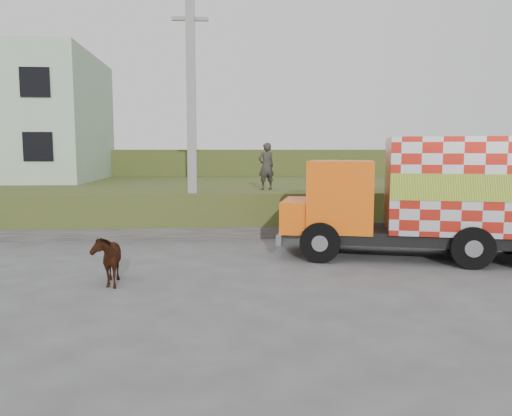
{
  "coord_description": "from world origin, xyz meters",
  "views": [
    {
      "loc": [
        -0.21,
        -12.36,
        2.91
      ],
      "look_at": [
        0.93,
        1.71,
        1.3
      ],
      "focal_mm": 35.0,
      "sensor_mm": 36.0,
      "label": 1
    }
  ],
  "objects": [
    {
      "name": "ground",
      "position": [
        0.0,
        0.0,
        0.0
      ],
      "size": [
        120.0,
        120.0,
        0.0
      ],
      "primitive_type": "plane",
      "color": "#474749",
      "rests_on": "ground"
    },
    {
      "name": "retaining_strip",
      "position": [
        -2.0,
        4.2,
        0.2
      ],
      "size": [
        16.0,
        0.5,
        0.4
      ],
      "primitive_type": "cube",
      "color": "#595651",
      "rests_on": "ground"
    },
    {
      "name": "utility_pole",
      "position": [
        -1.0,
        4.6,
        4.08
      ],
      "size": [
        1.2,
        0.3,
        8.0
      ],
      "color": "gray",
      "rests_on": "ground"
    },
    {
      "name": "cargo_truck",
      "position": [
        5.66,
        0.63,
        1.69
      ],
      "size": [
        7.69,
        4.19,
        3.27
      ],
      "rotation": [
        0.0,
        0.0,
        -0.27
      ],
      "color": "black",
      "rests_on": "ground"
    },
    {
      "name": "pedestrian",
      "position": [
        1.64,
        5.89,
        2.36
      ],
      "size": [
        0.73,
        0.59,
        1.72
      ],
      "primitive_type": "imported",
      "rotation": [
        0.0,
        0.0,
        3.47
      ],
      "color": "#282624",
      "rests_on": "embankment"
    },
    {
      "name": "cow",
      "position": [
        -2.61,
        -1.4,
        0.57
      ],
      "size": [
        0.84,
        1.44,
        1.14
      ],
      "primitive_type": "imported",
      "rotation": [
        0.0,
        0.0,
        0.18
      ],
      "color": "black",
      "rests_on": "ground"
    },
    {
      "name": "embankment_far",
      "position": [
        0.0,
        22.0,
        1.5
      ],
      "size": [
        40.0,
        12.0,
        3.0
      ],
      "primitive_type": "cube",
      "color": "#33521B",
      "rests_on": "ground"
    },
    {
      "name": "embankment",
      "position": [
        0.0,
        10.0,
        0.75
      ],
      "size": [
        40.0,
        12.0,
        1.5
      ],
      "primitive_type": "cube",
      "color": "#33521B",
      "rests_on": "ground"
    }
  ]
}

